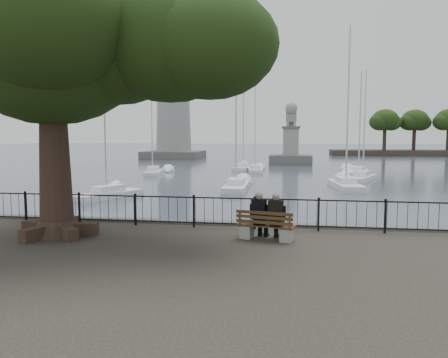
% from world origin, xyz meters
% --- Properties ---
extents(harbor, '(260.00, 260.00, 1.20)m').
position_xyz_m(harbor, '(0.00, 3.00, -0.50)').
color(harbor, '#4F4C47').
rests_on(harbor, ground).
extents(railing, '(22.06, 0.06, 1.00)m').
position_xyz_m(railing, '(0.00, 2.50, 0.56)').
color(railing, black).
rests_on(railing, ground).
extents(bench, '(1.72, 0.85, 0.87)m').
position_xyz_m(bench, '(1.44, 1.07, 0.30)').
color(bench, gray).
rests_on(bench, ground).
extents(person_left, '(0.49, 0.74, 1.39)m').
position_xyz_m(person_left, '(1.26, 1.21, 0.64)').
color(person_left, black).
rests_on(person_left, ground).
extents(person_right, '(0.49, 0.74, 1.39)m').
position_xyz_m(person_right, '(1.74, 1.10, 0.64)').
color(person_right, black).
rests_on(person_right, ground).
extents(tree, '(10.79, 7.54, 8.81)m').
position_xyz_m(tree, '(-3.99, 0.85, 5.80)').
color(tree, black).
rests_on(tree, ground).
extents(lighthouse, '(9.53, 9.53, 29.32)m').
position_xyz_m(lighthouse, '(-18.00, 62.00, 11.31)').
color(lighthouse, '#4F4C47').
rests_on(lighthouse, ground).
extents(lion_monument, '(5.76, 5.76, 8.56)m').
position_xyz_m(lion_monument, '(2.00, 49.94, 1.13)').
color(lion_monument, '#4F4C47').
rests_on(lion_monument, ground).
extents(sailboat_a, '(3.33, 5.12, 9.25)m').
position_xyz_m(sailboat_a, '(-9.44, 14.97, -0.71)').
color(sailboat_a, white).
rests_on(sailboat_a, ground).
extents(sailboat_b, '(1.68, 5.67, 11.97)m').
position_xyz_m(sailboat_b, '(-1.87, 20.42, -0.66)').
color(sailboat_b, white).
rests_on(sailboat_b, ground).
extents(sailboat_c, '(2.28, 6.01, 12.20)m').
position_xyz_m(sailboat_c, '(6.20, 22.68, -0.66)').
color(sailboat_c, white).
rests_on(sailboat_c, ground).
extents(sailboat_d, '(3.31, 5.30, 9.93)m').
position_xyz_m(sailboat_d, '(8.41, 28.90, -0.70)').
color(sailboat_d, white).
rests_on(sailboat_d, ground).
extents(sailboat_e, '(2.50, 5.39, 10.92)m').
position_xyz_m(sailboat_e, '(-11.87, 31.69, -0.67)').
color(sailboat_e, white).
rests_on(sailboat_e, ground).
extents(sailboat_f, '(2.09, 5.09, 9.60)m').
position_xyz_m(sailboat_f, '(-1.84, 36.51, -0.70)').
color(sailboat_f, white).
rests_on(sailboat_f, ground).
extents(sailboat_g, '(2.96, 6.37, 10.54)m').
position_xyz_m(sailboat_g, '(8.78, 34.14, -0.70)').
color(sailboat_g, white).
rests_on(sailboat_g, ground).
extents(sailboat_h, '(2.19, 5.52, 13.71)m').
position_xyz_m(sailboat_h, '(-3.36, 39.01, -0.60)').
color(sailboat_h, white).
rests_on(sailboat_h, ground).
extents(far_shore, '(30.00, 8.60, 9.18)m').
position_xyz_m(far_shore, '(25.54, 79.46, 3.00)').
color(far_shore, '#292520').
rests_on(far_shore, ground).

